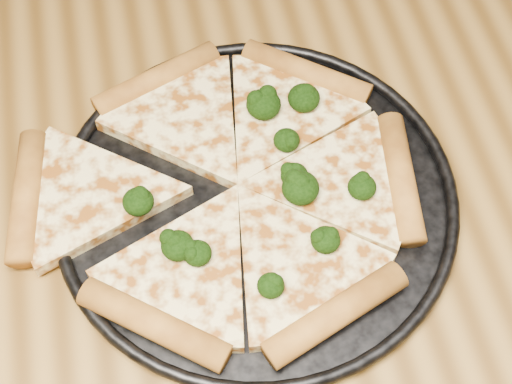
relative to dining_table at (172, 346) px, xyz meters
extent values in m
cube|color=olive|center=(0.00, 0.00, 0.07)|extent=(1.20, 0.90, 0.04)
cube|color=brown|center=(0.54, 0.39, -0.30)|extent=(0.06, 0.06, 0.71)
cylinder|color=black|center=(0.09, 0.07, 0.09)|extent=(0.32, 0.32, 0.01)
torus|color=black|center=(0.09, 0.07, 0.10)|extent=(0.33, 0.33, 0.01)
cylinder|color=#C38230|center=(0.16, 0.19, 0.11)|extent=(0.11, 0.09, 0.02)
cylinder|color=#C38230|center=(0.03, 0.21, 0.11)|extent=(0.12, 0.07, 0.02)
cylinder|color=#C38230|center=(-0.09, 0.11, 0.11)|extent=(0.04, 0.12, 0.02)
cylinder|color=#C38230|center=(-0.01, -0.02, 0.11)|extent=(0.11, 0.09, 0.02)
cylinder|color=#C38230|center=(0.13, -0.04, 0.11)|extent=(0.12, 0.07, 0.02)
cylinder|color=#C38230|center=(0.21, 0.06, 0.11)|extent=(0.04, 0.12, 0.02)
ellipsoid|color=black|center=(0.17, 0.06, 0.12)|extent=(0.02, 0.02, 0.02)
ellipsoid|color=black|center=(0.13, 0.11, 0.12)|extent=(0.02, 0.02, 0.02)
ellipsoid|color=black|center=(0.00, 0.08, 0.12)|extent=(0.03, 0.03, 0.02)
ellipsoid|color=black|center=(0.08, -0.01, 0.12)|extent=(0.02, 0.02, 0.02)
ellipsoid|color=black|center=(0.13, 0.06, 0.12)|extent=(0.03, 0.03, 0.02)
ellipsoid|color=black|center=(0.11, 0.15, 0.12)|extent=(0.03, 0.03, 0.02)
ellipsoid|color=black|center=(0.13, 0.02, 0.12)|extent=(0.02, 0.02, 0.02)
ellipsoid|color=black|center=(0.03, 0.02, 0.12)|extent=(0.02, 0.02, 0.02)
ellipsoid|color=black|center=(0.15, 0.15, 0.12)|extent=(0.03, 0.03, 0.02)
ellipsoid|color=black|center=(0.12, 0.08, 0.12)|extent=(0.02, 0.02, 0.02)
ellipsoid|color=black|center=(0.02, 0.03, 0.12)|extent=(0.03, 0.03, 0.02)
camera|label=1|loc=(0.02, -0.24, 0.64)|focal=53.44mm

